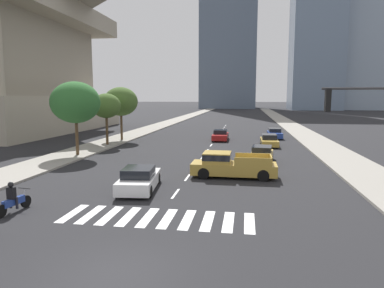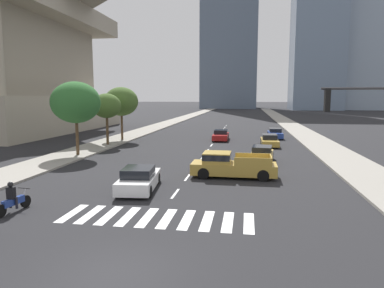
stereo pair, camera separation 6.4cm
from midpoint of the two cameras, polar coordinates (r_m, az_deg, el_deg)
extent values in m
plane|color=#232326|center=(11.45, -12.53, -20.33)|extent=(800.00, 800.00, 0.00)
cube|color=gray|center=(40.57, 20.68, -0.28)|extent=(4.00, 260.00, 0.15)
cube|color=gray|center=(42.81, -12.99, 0.41)|extent=(4.00, 260.00, 0.15)
cube|color=silver|center=(17.34, -18.93, -10.68)|extent=(0.45, 2.57, 0.01)
cube|color=silver|center=(16.95, -16.19, -10.99)|extent=(0.45, 2.57, 0.01)
cube|color=silver|center=(16.60, -13.32, -11.29)|extent=(0.45, 2.57, 0.01)
cube|color=silver|center=(16.29, -10.33, -11.57)|extent=(0.45, 2.57, 0.01)
cube|color=silver|center=(16.03, -7.23, -11.84)|extent=(0.45, 2.57, 0.01)
cube|color=silver|center=(15.81, -4.02, -12.07)|extent=(0.45, 2.57, 0.01)
cube|color=silver|center=(15.65, -0.73, -12.27)|extent=(0.45, 2.57, 0.01)
cube|color=silver|center=(15.53, 2.62, -12.44)|extent=(0.45, 2.57, 0.01)
cube|color=silver|center=(15.46, 6.02, -12.56)|extent=(0.45, 2.57, 0.01)
cube|color=silver|center=(15.45, 9.44, -12.65)|extent=(0.45, 2.57, 0.01)
cube|color=silver|center=(19.63, -2.67, -8.11)|extent=(0.14, 2.00, 0.01)
cube|color=silver|center=(23.44, -0.69, -5.49)|extent=(0.14, 2.00, 0.01)
cube|color=silver|center=(27.30, 0.72, -3.60)|extent=(0.14, 2.00, 0.01)
cube|color=silver|center=(31.20, 1.78, -2.18)|extent=(0.14, 2.00, 0.01)
cube|color=silver|center=(35.12, 2.60, -1.08)|extent=(0.14, 2.00, 0.01)
cube|color=silver|center=(39.05, 3.26, -0.19)|extent=(0.14, 2.00, 0.01)
cube|color=silver|center=(43.00, 3.79, 0.53)|extent=(0.14, 2.00, 0.01)
cube|color=silver|center=(46.96, 4.24, 1.13)|extent=(0.14, 2.00, 0.01)
cube|color=silver|center=(50.92, 4.61, 1.63)|extent=(0.14, 2.00, 0.01)
cube|color=silver|center=(54.89, 4.93, 2.07)|extent=(0.14, 2.00, 0.01)
cube|color=silver|center=(58.86, 5.21, 2.44)|extent=(0.14, 2.00, 0.01)
cube|color=silver|center=(62.84, 5.45, 2.77)|extent=(0.14, 2.00, 0.01)
cube|color=silver|center=(66.82, 5.67, 3.06)|extent=(0.14, 2.00, 0.01)
cylinder|color=black|center=(19.00, -25.53, -8.48)|extent=(0.19, 0.61, 0.60)
cylinder|color=black|center=(17.94, -28.81, -9.63)|extent=(0.19, 0.61, 0.60)
cube|color=navy|center=(18.40, -27.17, -8.38)|extent=(0.37, 1.25, 0.32)
cylinder|color=#B2B2B7|center=(18.85, -25.79, -7.68)|extent=(0.10, 0.32, 0.67)
cylinder|color=black|center=(18.79, -25.75, -6.55)|extent=(0.70, 0.12, 0.04)
cube|color=black|center=(18.22, -27.47, -7.14)|extent=(0.39, 0.28, 0.55)
sphere|color=black|center=(18.13, -27.54, -5.90)|extent=(0.26, 0.26, 0.26)
cylinder|color=black|center=(18.53, -27.57, -8.46)|extent=(0.13, 0.13, 0.55)
cylinder|color=black|center=(18.29, -26.74, -8.61)|extent=(0.13, 0.13, 0.55)
cube|color=#B28E38|center=(23.54, 6.93, -4.01)|extent=(5.66, 2.03, 0.75)
cube|color=#B28E38|center=(23.48, 4.20, -2.21)|extent=(1.82, 1.84, 0.70)
cube|color=black|center=(23.46, 4.21, -2.01)|extent=(1.84, 1.88, 0.39)
cube|color=#B28E38|center=(22.46, 10.01, -2.95)|extent=(2.37, 0.10, 0.55)
cube|color=#B28E38|center=(24.34, 9.98, -2.13)|extent=(2.37, 0.10, 0.55)
cube|color=#B28E38|center=(23.44, 12.89, -2.58)|extent=(0.10, 1.90, 0.55)
cylinder|color=black|center=(22.88, 2.00, -4.85)|extent=(0.76, 0.27, 0.76)
cylinder|color=black|center=(24.60, 2.54, -3.97)|extent=(0.76, 0.27, 0.76)
cylinder|color=black|center=(22.72, 11.67, -5.10)|extent=(0.76, 0.27, 0.76)
cylinder|color=black|center=(24.45, 11.52, -4.19)|extent=(0.76, 0.27, 0.76)
cube|color=silver|center=(20.53, -8.56, -6.05)|extent=(2.33, 4.66, 0.68)
cube|color=black|center=(20.18, -8.72, -4.55)|extent=(1.85, 2.18, 0.51)
cylinder|color=black|center=(22.20, -9.92, -5.51)|extent=(0.29, 0.66, 0.64)
cylinder|color=black|center=(21.89, -5.55, -5.63)|extent=(0.29, 0.66, 0.64)
cylinder|color=black|center=(19.33, -11.95, -7.56)|extent=(0.29, 0.66, 0.64)
cylinder|color=black|center=(18.96, -6.94, -7.74)|extent=(0.29, 0.66, 0.64)
cube|color=#B28E38|center=(39.34, 12.64, 0.35)|extent=(1.80, 4.80, 0.59)
cube|color=black|center=(39.51, 12.64, 1.19)|extent=(1.57, 2.16, 0.52)
cylinder|color=black|center=(37.81, 14.01, -0.18)|extent=(0.22, 0.64, 0.64)
cylinder|color=black|center=(37.70, 11.59, -0.14)|extent=(0.22, 0.64, 0.64)
cylinder|color=black|center=(41.03, 13.60, 0.43)|extent=(0.22, 0.64, 0.64)
cylinder|color=black|center=(40.93, 11.37, 0.48)|extent=(0.22, 0.64, 0.64)
cube|color=maroon|center=(43.65, 4.78, 1.25)|extent=(1.85, 4.64, 0.64)
cube|color=black|center=(43.82, 4.81, 2.01)|extent=(1.62, 2.09, 0.48)
cylinder|color=black|center=(42.06, 5.75, 0.78)|extent=(0.22, 0.64, 0.64)
cylinder|color=black|center=(42.17, 3.51, 0.82)|extent=(0.22, 0.64, 0.64)
cylinder|color=black|center=(45.18, 5.96, 1.25)|extent=(0.22, 0.64, 0.64)
cylinder|color=black|center=(45.29, 3.87, 1.29)|extent=(0.22, 0.64, 0.64)
cube|color=navy|center=(46.92, 13.51, 1.53)|extent=(1.77, 4.49, 0.66)
cube|color=black|center=(47.09, 13.50, 2.24)|extent=(1.53, 2.03, 0.48)
cylinder|color=black|center=(45.52, 14.63, 1.09)|extent=(0.23, 0.64, 0.64)
cylinder|color=black|center=(45.37, 12.72, 1.13)|extent=(0.23, 0.64, 0.64)
cylinder|color=black|center=(48.52, 14.23, 1.50)|extent=(0.23, 0.64, 0.64)
cylinder|color=black|center=(48.38, 12.44, 1.54)|extent=(0.23, 0.64, 0.64)
cube|color=#B28E38|center=(29.01, 11.43, -2.08)|extent=(2.17, 4.76, 0.68)
cube|color=black|center=(29.15, 11.49, -0.85)|extent=(1.72, 2.21, 0.52)
cylinder|color=black|center=(27.47, 12.86, -3.05)|extent=(0.28, 0.66, 0.64)
cylinder|color=black|center=(27.55, 9.63, -2.93)|extent=(0.28, 0.66, 0.64)
cylinder|color=black|center=(30.56, 13.04, -1.98)|extent=(0.28, 0.66, 0.64)
cylinder|color=black|center=(30.63, 10.13, -1.88)|extent=(0.28, 0.66, 0.64)
cylinder|color=#333335|center=(15.18, 29.01, 7.98)|extent=(4.53, 0.10, 0.10)
cube|color=black|center=(14.62, 21.41, 6.69)|extent=(0.20, 0.28, 0.90)
sphere|color=red|center=(14.62, 21.47, 7.87)|extent=(0.18, 0.18, 0.18)
sphere|color=orange|center=(14.62, 21.41, 6.69)|extent=(0.18, 0.18, 0.18)
sphere|color=green|center=(14.62, 21.36, 5.52)|extent=(0.18, 0.18, 0.18)
cylinder|color=#4C3823|center=(33.22, -18.25, 0.90)|extent=(0.28, 0.28, 2.99)
ellipsoid|color=#2D662D|center=(33.01, -18.49, 6.50)|extent=(4.38, 4.38, 3.72)
cylinder|color=#4C3823|center=(39.47, -13.67, 2.09)|extent=(0.28, 0.28, 3.00)
ellipsoid|color=#426028|center=(39.30, -13.80, 6.11)|extent=(3.16, 3.16, 2.69)
cylinder|color=#4C3823|center=(43.68, -11.38, 2.70)|extent=(0.28, 0.28, 3.04)
ellipsoid|color=#426028|center=(43.53, -11.49, 6.85)|extent=(4.10, 4.10, 3.49)
cube|color=slate|center=(181.54, 6.33, 22.31)|extent=(26.14, 27.98, 102.68)
camera|label=1|loc=(0.03, -89.93, 0.01)|focal=32.52mm
camera|label=2|loc=(0.03, 90.07, -0.01)|focal=32.52mm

